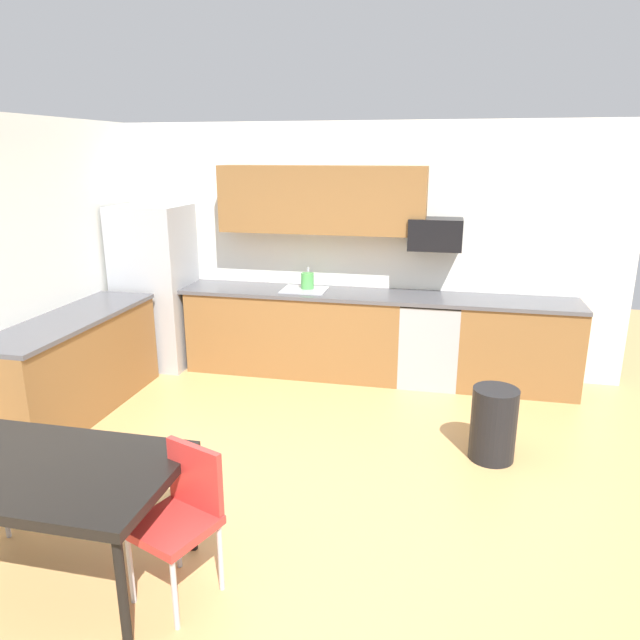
% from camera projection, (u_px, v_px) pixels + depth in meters
% --- Properties ---
extents(ground_plane, '(12.00, 12.00, 0.00)m').
position_uv_depth(ground_plane, '(291.00, 486.00, 4.31)').
color(ground_plane, tan).
extents(wall_back, '(5.80, 0.10, 2.70)m').
position_uv_depth(wall_back, '(352.00, 249.00, 6.42)').
color(wall_back, silver).
rests_on(wall_back, ground).
extents(cabinet_run_back, '(2.35, 0.60, 0.90)m').
position_uv_depth(cabinet_run_back, '(295.00, 333.00, 6.46)').
color(cabinet_run_back, brown).
rests_on(cabinet_run_back, ground).
extents(cabinet_run_back_right, '(1.20, 0.60, 0.90)m').
position_uv_depth(cabinet_run_back_right, '(518.00, 347.00, 5.97)').
color(cabinet_run_back_right, brown).
rests_on(cabinet_run_back_right, ground).
extents(cabinet_run_left, '(0.60, 2.00, 0.90)m').
position_uv_depth(cabinet_run_left, '(75.00, 368.00, 5.41)').
color(cabinet_run_left, brown).
rests_on(cabinet_run_left, ground).
extents(countertop_back, '(4.80, 0.64, 0.04)m').
position_uv_depth(countertop_back, '(346.00, 294.00, 6.21)').
color(countertop_back, '#4C4C51').
rests_on(countertop_back, cabinet_run_back).
extents(countertop_left, '(0.64, 2.00, 0.04)m').
position_uv_depth(countertop_left, '(69.00, 319.00, 5.28)').
color(countertop_left, '#4C4C51').
rests_on(countertop_left, cabinet_run_left).
extents(upper_cabinets_back, '(2.20, 0.34, 0.70)m').
position_uv_depth(upper_cabinets_back, '(321.00, 200.00, 6.12)').
color(upper_cabinets_back, brown).
extents(refrigerator, '(0.76, 0.70, 1.82)m').
position_uv_depth(refrigerator, '(156.00, 287.00, 6.59)').
color(refrigerator, '#9EA0A5').
rests_on(refrigerator, ground).
extents(oven_range, '(0.60, 0.60, 0.91)m').
position_uv_depth(oven_range, '(429.00, 341.00, 6.16)').
color(oven_range, '#999BA0').
rests_on(oven_range, ground).
extents(microwave, '(0.54, 0.36, 0.32)m').
position_uv_depth(microwave, '(435.00, 234.00, 5.94)').
color(microwave, black).
extents(sink_basin, '(0.48, 0.40, 0.14)m').
position_uv_depth(sink_basin, '(304.00, 296.00, 6.32)').
color(sink_basin, '#A5A8AD').
rests_on(sink_basin, countertop_back).
extents(sink_faucet, '(0.02, 0.02, 0.24)m').
position_uv_depth(sink_faucet, '(308.00, 278.00, 6.44)').
color(sink_faucet, '#B2B5BA').
rests_on(sink_faucet, countertop_back).
extents(dining_table, '(1.40, 0.90, 0.72)m').
position_uv_depth(dining_table, '(50.00, 476.00, 3.21)').
color(dining_table, black).
rests_on(dining_table, ground).
extents(chair_near_table, '(0.52, 0.52, 0.85)m').
position_uv_depth(chair_near_table, '(182.00, 510.00, 3.16)').
color(chair_near_table, red).
rests_on(chair_near_table, ground).
extents(trash_bin, '(0.36, 0.36, 0.60)m').
position_uv_depth(trash_bin, '(493.00, 424.00, 4.62)').
color(trash_bin, black).
rests_on(trash_bin, ground).
extents(kettle, '(0.14, 0.14, 0.20)m').
position_uv_depth(kettle, '(307.00, 282.00, 6.32)').
color(kettle, '#4CA54C').
rests_on(kettle, countertop_back).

